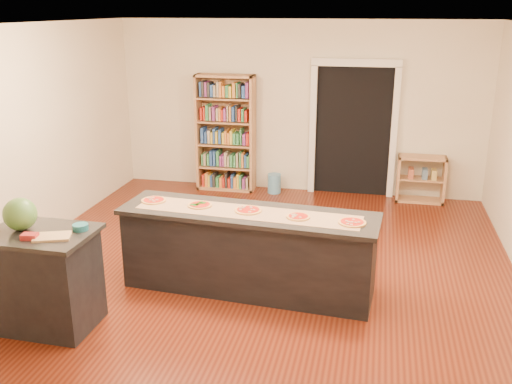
% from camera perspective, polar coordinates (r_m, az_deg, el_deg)
% --- Properties ---
extents(room, '(6.00, 7.00, 2.80)m').
position_cam_1_polar(room, '(6.09, -0.40, 3.01)').
color(room, beige).
rests_on(room, ground).
extents(doorway, '(1.40, 0.09, 2.21)m').
position_cam_1_polar(doorway, '(9.38, 9.70, 6.87)').
color(doorway, black).
rests_on(doorway, room).
extents(kitchen_island, '(2.77, 0.75, 0.91)m').
position_cam_1_polar(kitchen_island, '(6.21, -0.79, -5.89)').
color(kitchen_island, black).
rests_on(kitchen_island, ground).
extents(side_counter, '(0.99, 0.73, 0.98)m').
position_cam_1_polar(side_counter, '(5.88, -20.35, -8.16)').
color(side_counter, black).
rests_on(side_counter, ground).
extents(bookshelf, '(0.97, 0.34, 1.94)m').
position_cam_1_polar(bookshelf, '(9.57, -3.05, 5.89)').
color(bookshelf, tan).
rests_on(bookshelf, ground).
extents(low_shelf, '(0.74, 0.32, 0.74)m').
position_cam_1_polar(low_shelf, '(9.43, 16.15, 1.27)').
color(low_shelf, tan).
rests_on(low_shelf, ground).
extents(waste_bin, '(0.22, 0.22, 0.32)m').
position_cam_1_polar(waste_bin, '(9.54, 1.84, 0.87)').
color(waste_bin, '#5490BB').
rests_on(waste_bin, ground).
extents(kraft_paper, '(2.43, 0.60, 0.00)m').
position_cam_1_polar(kraft_paper, '(6.02, -0.89, -2.03)').
color(kraft_paper, '#866245').
rests_on(kraft_paper, kitchen_island).
extents(watermelon, '(0.31, 0.31, 0.31)m').
position_cam_1_polar(watermelon, '(5.76, -22.53, -2.06)').
color(watermelon, '#144214').
rests_on(watermelon, side_counter).
extents(cutting_board, '(0.38, 0.31, 0.02)m').
position_cam_1_polar(cutting_board, '(5.51, -19.69, -4.23)').
color(cutting_board, tan).
rests_on(cutting_board, side_counter).
extents(package_red, '(0.16, 0.12, 0.05)m').
position_cam_1_polar(package_red, '(5.55, -21.70, -4.15)').
color(package_red, maroon).
rests_on(package_red, side_counter).
extents(package_teal, '(0.15, 0.15, 0.06)m').
position_cam_1_polar(package_teal, '(5.61, -17.15, -3.38)').
color(package_teal, '#195966').
rests_on(package_teal, side_counter).
extents(pizza_a, '(0.29, 0.29, 0.02)m').
position_cam_1_polar(pizza_a, '(6.45, -10.19, -0.82)').
color(pizza_a, '#BA8047').
rests_on(pizza_a, kitchen_island).
extents(pizza_b, '(0.27, 0.27, 0.02)m').
position_cam_1_polar(pizza_b, '(6.23, -5.64, -1.30)').
color(pizza_b, '#BA8047').
rests_on(pizza_b, kitchen_island).
extents(pizza_c, '(0.28, 0.28, 0.02)m').
position_cam_1_polar(pizza_c, '(6.05, -0.79, -1.82)').
color(pizza_c, '#BA8047').
rests_on(pizza_c, kitchen_island).
extents(pizza_d, '(0.26, 0.26, 0.02)m').
position_cam_1_polar(pizza_d, '(5.88, 4.25, -2.47)').
color(pizza_d, '#BA8047').
rests_on(pizza_d, kitchen_island).
extents(pizza_e, '(0.26, 0.26, 0.02)m').
position_cam_1_polar(pizza_e, '(5.79, 9.59, -3.01)').
color(pizza_e, '#BA8047').
rests_on(pizza_e, kitchen_island).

